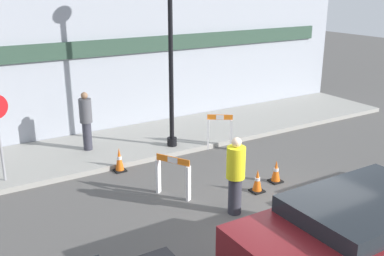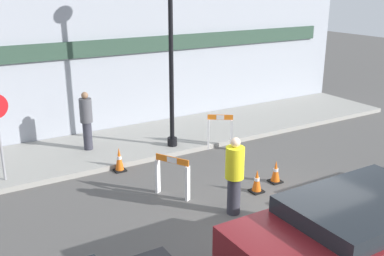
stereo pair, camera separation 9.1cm
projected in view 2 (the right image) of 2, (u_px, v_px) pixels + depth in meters
name	position (u px, v px, depth m)	size (l,w,h in m)	color
ground_plane	(281.00, 227.00, 9.12)	(60.00, 60.00, 0.00)	#565451
sidewalk_slab	(152.00, 139.00, 14.00)	(18.00, 3.01, 0.14)	#9E9B93
storefront_facade	(128.00, 47.00, 14.45)	(18.00, 0.22, 5.50)	#A3A8B2
streetlamp_post	(171.00, 26.00, 12.20)	(0.44, 0.44, 5.42)	black
barricade_0	(220.00, 131.00, 13.20)	(0.69, 0.53, 1.07)	white
barricade_1	(172.00, 175.00, 10.28)	(0.54, 0.83, 0.99)	white
traffic_cone_0	(119.00, 160.00, 11.75)	(0.30, 0.30, 0.65)	black
traffic_cone_1	(257.00, 181.00, 10.58)	(0.30, 0.30, 0.56)	black
traffic_cone_2	(276.00, 172.00, 11.09)	(0.30, 0.30, 0.57)	black
person_worker	(234.00, 174.00, 9.40)	(0.49, 0.49, 1.72)	#33333D
person_pedestrian	(86.00, 119.00, 12.71)	(0.46, 0.46, 1.70)	#33333D
parked_car_1	(360.00, 241.00, 6.88)	(4.32, 1.88, 1.71)	maroon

